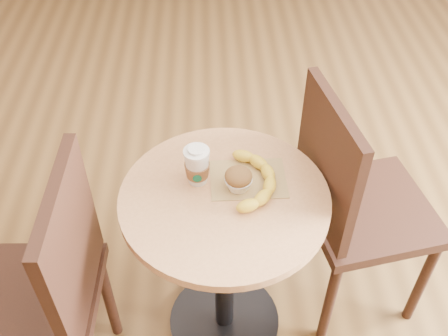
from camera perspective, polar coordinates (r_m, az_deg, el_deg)
The scene contains 7 objects.
cafe_table at distance 1.79m, azimuth 0.05°, elevation -8.15°, with size 0.66×0.66×0.75m.
chair_left at distance 1.71m, azimuth -19.04°, elevation -12.94°, with size 0.46×0.46×1.02m.
chair_right at distance 1.92m, azimuth 13.83°, elevation -3.73°, with size 0.52×0.52×1.00m.
kraft_bag at distance 1.66m, azimuth 2.64°, elevation -1.18°, with size 0.24×0.18×0.00m, color #A1834E.
coffee_cup at distance 1.62m, azimuth -2.94°, elevation 0.15°, with size 0.08×0.08×0.13m.
muffin at distance 1.61m, azimuth 1.58°, elevation -1.23°, with size 0.09×0.09×0.08m.
banana at distance 1.63m, azimuth 3.63°, elevation -1.24°, with size 0.15×0.29×0.04m, color yellow, non-canonical shape.
Camera 1 is at (0.07, -1.12, 1.93)m, focal length 42.00 mm.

